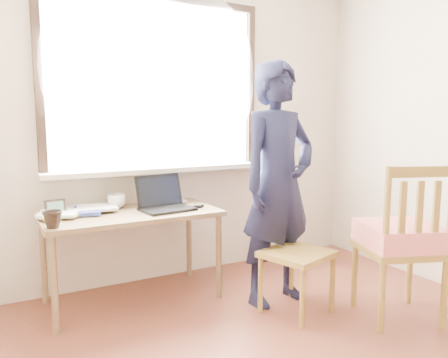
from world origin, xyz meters
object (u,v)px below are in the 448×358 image
desk (131,221)px  work_chair (297,261)px  person (278,184)px  mug_dark (53,219)px  side_chair (401,238)px  laptop (164,201)px  mug_white (117,201)px

desk → work_chair: 1.22m
person → work_chair: bearing=-96.1°
work_chair → person: size_ratio=0.30×
desk → mug_dark: 0.62m
mug_dark → side_chair: bearing=-24.4°
desk → person: (0.94, -0.51, 0.27)m
desk → work_chair: desk is taller
laptop → mug_white: size_ratio=3.00×
mug_dark → laptop: bearing=14.0°
desk → person: bearing=-28.5°
side_chair → mug_white: bearing=138.6°
mug_white → mug_dark: bearing=-140.7°
work_chair → person: bearing=90.8°
mug_white → side_chair: side_chair is taller
desk → work_chair: size_ratio=2.39×
laptop → side_chair: (1.22, -1.12, -0.17)m
laptop → mug_white: laptop is taller
mug_dark → side_chair: 2.24m
desk → laptop: size_ratio=3.10×
desk → work_chair: bearing=-38.2°
work_chair → side_chair: side_chair is taller
mug_white → work_chair: bearing=-43.2°
work_chair → mug_dark: bearing=161.2°
laptop → side_chair: bearing=-42.6°
laptop → work_chair: size_ratio=0.77×
laptop → person: bearing=-34.8°
mug_dark → person: (1.50, -0.28, 0.15)m
laptop → mug_white: bearing=143.6°
side_chair → person: 0.90m
mug_white → side_chair: size_ratio=0.13×
laptop → mug_dark: size_ratio=3.43×
laptop → side_chair: size_ratio=0.38×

